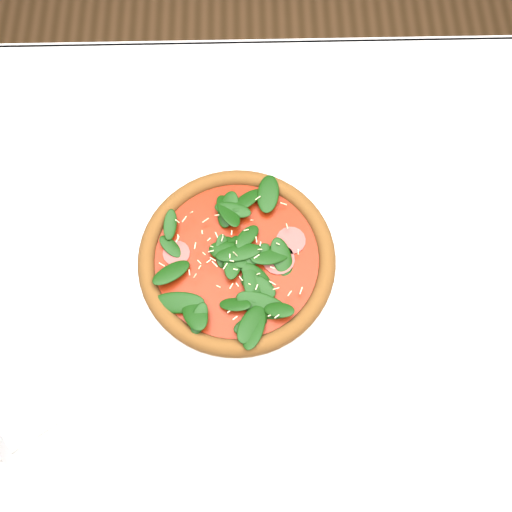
{
  "coord_description": "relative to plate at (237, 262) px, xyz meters",
  "views": [
    {
      "loc": [
        -0.03,
        -0.27,
        1.51
      ],
      "look_at": [
        -0.02,
        0.01,
        0.77
      ],
      "focal_mm": 40.0,
      "sensor_mm": 36.0,
      "label": 1
    }
  ],
  "objects": [
    {
      "name": "ground",
      "position": [
        0.05,
        -0.0,
        -0.76
      ],
      "size": [
        6.0,
        6.0,
        0.0
      ],
      "primitive_type": "plane",
      "color": "brown",
      "rests_on": "ground"
    },
    {
      "name": "dining_table",
      "position": [
        0.05,
        -0.0,
        -0.11
      ],
      "size": [
        1.21,
        0.81,
        0.75
      ],
      "color": "silver",
      "rests_on": "ground"
    },
    {
      "name": "plate",
      "position": [
        0.0,
        0.0,
        0.0
      ],
      "size": [
        0.32,
        0.32,
        0.01
      ],
      "color": "silver",
      "rests_on": "dining_table"
    },
    {
      "name": "saucer_far",
      "position": [
        0.42,
        0.28,
        -0.0
      ],
      "size": [
        0.15,
        0.15,
        0.01
      ],
      "color": "silver",
      "rests_on": "dining_table"
    },
    {
      "name": "pizza",
      "position": [
        0.0,
        0.0,
        0.02
      ],
      "size": [
        0.33,
        0.33,
        0.04
      ],
      "rotation": [
        0.0,
        0.0,
        -0.24
      ],
      "color": "#905E22",
      "rests_on": "plate"
    }
  ]
}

